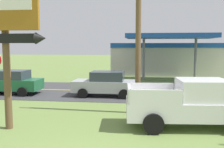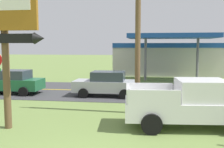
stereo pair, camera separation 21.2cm
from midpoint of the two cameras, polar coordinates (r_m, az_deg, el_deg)
The scene contains 8 objects.
road_asphalt at distance 19.48m, azimuth 2.42°, elevation -3.71°, with size 140.00×8.00×0.02m, color #3D3D3F.
road_centre_line at distance 19.48m, azimuth 2.42°, elevation -3.67°, with size 126.00×0.20×0.01m, color gold.
motel_sign at distance 11.16m, azimuth -21.61°, elevation 10.98°, with size 3.15×0.54×6.38m.
utility_pole at distance 13.03m, azimuth 6.04°, elevation 11.12°, with size 1.85×0.26×8.36m.
gas_station at distance 31.40m, azimuth 11.93°, elevation 3.42°, with size 12.00×11.50×4.40m.
pickup_white_parked_on_lawn at distance 11.33m, azimuth 17.09°, elevation -6.16°, with size 5.35×2.59×1.96m.
car_green_near_lane at distance 19.64m, azimuth -20.27°, elevation -1.58°, with size 4.20×2.00×1.64m.
car_silver_mid_lane at distance 17.49m, azimuth -0.83°, elevation -2.10°, with size 4.20×2.00×1.64m.
Camera 2 is at (2.03, -6.09, 3.31)m, focal length 42.82 mm.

